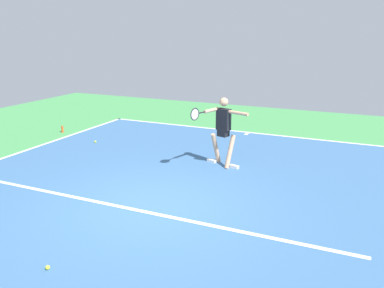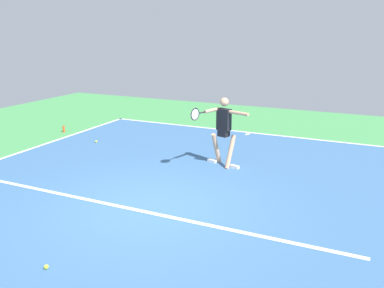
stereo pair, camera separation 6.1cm
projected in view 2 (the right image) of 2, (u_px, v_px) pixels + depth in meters
ground_plane at (152, 207)px, 7.74m from camera, size 22.15×22.15×0.00m
court_surface at (152, 207)px, 7.74m from camera, size 10.34×12.91×0.00m
court_line_baseline_near at (250, 132)px, 13.34m from camera, size 10.34×0.10×0.01m
court_line_service at (145, 212)px, 7.52m from camera, size 7.75×0.10×0.01m
court_line_centre_mark at (248, 134)px, 13.17m from camera, size 0.10×0.30×0.01m
tennis_player at (223, 127)px, 9.84m from camera, size 1.14×1.20×1.73m
tennis_ball_by_baseline at (96, 142)px, 12.14m from camera, size 0.07×0.07×0.07m
tennis_ball_near_service_line at (46, 267)px, 5.72m from camera, size 0.07×0.07×0.07m
water_bottle at (64, 129)px, 13.36m from camera, size 0.07×0.07×0.22m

